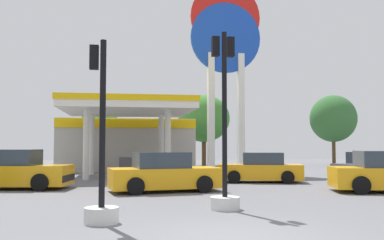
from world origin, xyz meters
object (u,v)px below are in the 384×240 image
object	(u,v)px
car_2	(13,171)
tree_3	(333,119)
traffic_signal_1	(224,156)
tree_2	(204,119)
tree_1	(100,118)
traffic_signal_0	(101,178)
car_0	(164,174)
car_3	(260,169)
car_4	(373,168)
station_pole_sign	(226,50)

from	to	relation	value
car_2	tree_3	xyz separation A→B (m)	(22.95, 17.12, 3.44)
traffic_signal_1	tree_3	bearing A→B (deg)	56.86
tree_2	car_2	bearing A→B (deg)	-121.50
tree_1	traffic_signal_0	bearing A→B (deg)	-86.87
car_0	traffic_signal_1	size ratio (longest dim) A/B	0.89
traffic_signal_0	car_3	bearing A→B (deg)	54.88
car_0	car_4	size ratio (longest dim) A/B	1.03
traffic_signal_1	tree_2	distance (m)	26.22
car_4	traffic_signal_0	size ratio (longest dim) A/B	1.02
car_4	tree_2	xyz separation A→B (m)	(-5.40, 17.47, 3.51)
car_4	tree_1	distance (m)	21.69
station_pole_sign	car_2	world-z (taller)	station_pole_sign
traffic_signal_1	tree_1	bearing A→B (deg)	101.07
station_pole_sign	car_2	xyz separation A→B (m)	(-11.05, -8.51, -7.33)
car_3	tree_1	bearing A→B (deg)	118.45
tree_1	station_pole_sign	bearing A→B (deg)	-45.71
car_0	car_2	distance (m)	6.37
car_0	tree_1	size ratio (longest dim) A/B	0.83
traffic_signal_1	tree_2	xyz separation A→B (m)	(4.27, 25.73, 2.68)
car_4	tree_2	world-z (taller)	tree_2
tree_2	traffic_signal_0	bearing A→B (deg)	-105.48
car_3	traffic_signal_1	distance (m)	9.28
car_3	tree_2	bearing A→B (deg)	88.39
car_4	traffic_signal_1	world-z (taller)	traffic_signal_1
car_2	tree_2	size ratio (longest dim) A/B	0.76
car_3	station_pole_sign	bearing A→B (deg)	90.01
car_3	tree_2	world-z (taller)	tree_2
tree_1	tree_2	size ratio (longest dim) A/B	0.86
car_2	traffic_signal_1	distance (m)	10.05
tree_1	traffic_signal_1	bearing A→B (deg)	-78.93
car_2	traffic_signal_1	xyz separation A→B (m)	(7.27, -6.91, 0.76)
station_pole_sign	car_3	distance (m)	10.18
car_3	traffic_signal_0	size ratio (longest dim) A/B	1.01
car_0	traffic_signal_1	world-z (taller)	traffic_signal_1
car_4	traffic_signal_0	distance (m)	16.36
traffic_signal_1	tree_3	distance (m)	28.81
car_0	tree_1	distance (m)	19.84
station_pole_sign	tree_2	bearing A→B (deg)	87.29
tree_3	tree_2	bearing A→B (deg)	171.46
traffic_signal_0	tree_3	size ratio (longest dim) A/B	0.68
traffic_signal_0	car_0	bearing A→B (deg)	72.35
station_pole_sign	tree_1	world-z (taller)	station_pole_sign
car_4	traffic_signal_0	world-z (taller)	traffic_signal_0
tree_1	car_4	bearing A→B (deg)	-47.79
traffic_signal_0	car_2	bearing A→B (deg)	114.75
car_2	traffic_signal_0	bearing A→B (deg)	-65.25
station_pole_sign	traffic_signal_0	xyz separation A→B (m)	(-7.10, -17.08, -7.04)
car_2	car_3	world-z (taller)	car_2
car_2	car_3	distance (m)	11.16
car_0	car_2	xyz separation A→B (m)	(-6.04, 2.00, 0.04)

